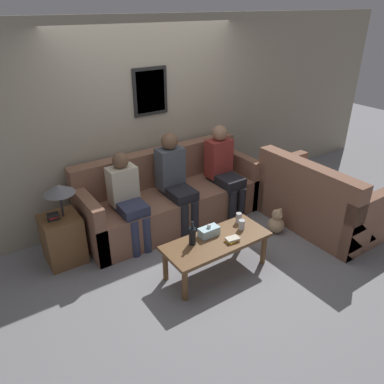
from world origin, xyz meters
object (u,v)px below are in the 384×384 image
(wine_bottle, at_px, (192,236))
(person_right, at_px, (224,167))
(drinking_glass, at_px, (242,225))
(couch_main, at_px, (170,199))
(couch_side, at_px, (318,203))
(person_middle, at_px, (175,178))
(coffee_table, at_px, (216,244))
(teddy_bear, at_px, (276,222))
(person_left, at_px, (128,197))

(wine_bottle, bearing_deg, person_right, 38.97)
(person_right, bearing_deg, drinking_glass, -117.77)
(couch_main, distance_m, couch_side, 1.97)
(drinking_glass, height_order, person_middle, person_middle)
(coffee_table, distance_m, person_middle, 1.14)
(teddy_bear, bearing_deg, couch_side, -16.75)
(wine_bottle, bearing_deg, teddy_bear, 4.20)
(coffee_table, height_order, person_right, person_right)
(couch_side, height_order, drinking_glass, couch_side)
(wine_bottle, xyz_separation_m, person_middle, (0.41, 0.99, 0.18))
(couch_main, height_order, person_left, person_left)
(couch_main, xyz_separation_m, drinking_glass, (0.21, -1.21, 0.14))
(person_middle, xyz_separation_m, person_right, (0.75, -0.05, -0.01))
(person_left, xyz_separation_m, person_right, (1.44, -0.03, 0.04))
(couch_main, height_order, teddy_bear, couch_main)
(drinking_glass, xyz_separation_m, person_left, (-0.90, 1.04, 0.17))
(couch_main, relative_size, wine_bottle, 8.85)
(couch_side, relative_size, person_left, 1.33)
(couch_main, relative_size, person_middle, 1.93)
(wine_bottle, distance_m, person_middle, 1.09)
(couch_side, relative_size, person_middle, 1.22)
(couch_main, distance_m, drinking_glass, 1.24)
(couch_main, bearing_deg, teddy_bear, -46.41)
(wine_bottle, bearing_deg, couch_side, -1.99)
(coffee_table, xyz_separation_m, person_middle, (0.14, 1.07, 0.34))
(person_right, bearing_deg, couch_side, -51.00)
(wine_bottle, distance_m, teddy_bear, 1.45)
(couch_side, xyz_separation_m, person_right, (-0.81, 1.00, 0.35))
(couch_main, xyz_separation_m, wine_bottle, (-0.41, -1.14, 0.19))
(person_left, relative_size, person_middle, 0.92)
(couch_main, height_order, wine_bottle, couch_main)
(coffee_table, bearing_deg, teddy_bear, 9.35)
(wine_bottle, xyz_separation_m, drinking_glass, (0.63, -0.07, -0.05))
(coffee_table, height_order, drinking_glass, drinking_glass)
(couch_side, distance_m, person_middle, 1.92)
(coffee_table, height_order, person_middle, person_middle)
(person_right, xyz_separation_m, teddy_bear, (0.24, -0.83, -0.55))
(person_right, bearing_deg, coffee_table, -131.25)
(coffee_table, bearing_deg, drinking_glass, 1.90)
(couch_side, xyz_separation_m, person_left, (-2.25, 1.03, 0.31))
(drinking_glass, distance_m, person_right, 1.16)
(teddy_bear, bearing_deg, person_right, 106.36)
(couch_side, xyz_separation_m, wine_bottle, (-1.97, 0.07, 0.18))
(couch_main, height_order, person_right, person_right)
(coffee_table, relative_size, person_middle, 0.94)
(teddy_bear, bearing_deg, drinking_glass, -167.25)
(person_middle, bearing_deg, person_left, -177.91)
(couch_main, relative_size, person_left, 2.10)
(couch_main, xyz_separation_m, couch_side, (1.56, -1.21, 0.00))
(couch_main, xyz_separation_m, coffee_table, (-0.15, -1.23, 0.02))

